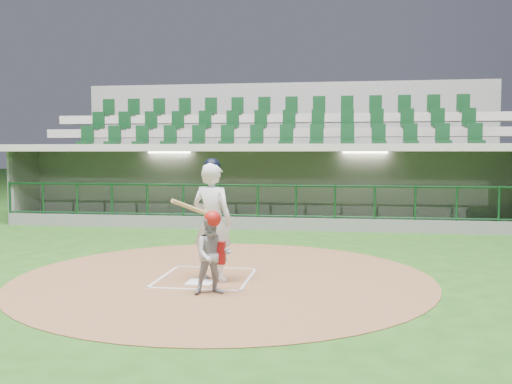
% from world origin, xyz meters
% --- Properties ---
extents(ground, '(120.00, 120.00, 0.00)m').
position_xyz_m(ground, '(0.00, 0.00, 0.00)').
color(ground, '#204E16').
rests_on(ground, ground).
extents(dirt_circle, '(7.20, 7.20, 0.01)m').
position_xyz_m(dirt_circle, '(0.30, -0.20, 0.01)').
color(dirt_circle, brown).
rests_on(dirt_circle, ground).
extents(home_plate, '(0.43, 0.43, 0.02)m').
position_xyz_m(home_plate, '(0.00, -0.70, 0.02)').
color(home_plate, white).
rests_on(home_plate, dirt_circle).
extents(batter_box_chalk, '(1.55, 1.80, 0.01)m').
position_xyz_m(batter_box_chalk, '(0.00, -0.30, 0.02)').
color(batter_box_chalk, white).
rests_on(batter_box_chalk, ground).
extents(dugout_structure, '(16.40, 3.70, 3.00)m').
position_xyz_m(dugout_structure, '(0.13, 7.84, 0.96)').
color(dugout_structure, gray).
rests_on(dugout_structure, ground).
extents(seating_deck, '(17.00, 6.72, 5.15)m').
position_xyz_m(seating_deck, '(0.00, 10.91, 1.42)').
color(seating_deck, gray).
rests_on(seating_deck, ground).
extents(batter, '(0.96, 0.98, 2.07)m').
position_xyz_m(batter, '(0.16, -0.50, 1.04)').
color(batter, white).
rests_on(batter, dirt_circle).
extents(catcher, '(0.71, 0.64, 1.28)m').
position_xyz_m(catcher, '(0.37, -1.37, 0.64)').
color(catcher, '#99999E').
rests_on(catcher, dirt_circle).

